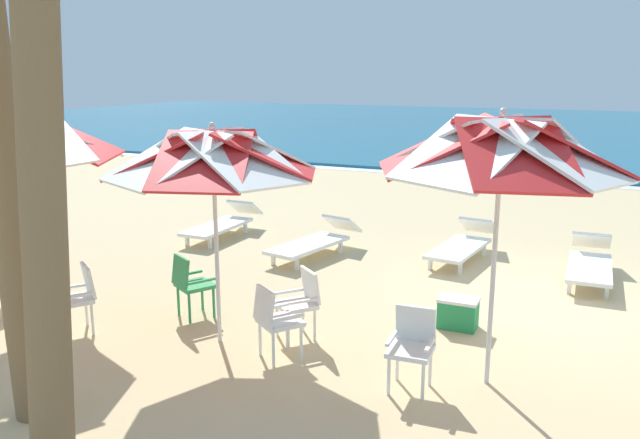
{
  "coord_description": "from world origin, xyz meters",
  "views": [
    {
      "loc": [
        0.73,
        -9.01,
        3.25
      ],
      "look_at": [
        -3.25,
        -0.19,
        1.0
      ],
      "focal_mm": 36.25,
      "sensor_mm": 36.0,
      "label": 1
    }
  ],
  "objects": [
    {
      "name": "sun_lounger_1",
      "position": [
        -1.47,
        1.93,
        0.28
      ],
      "size": [
        0.88,
        2.2,
        0.62
      ],
      "color": "white",
      "rests_on": "ground"
    },
    {
      "name": "beach_umbrella_1",
      "position": [
        -3.43,
        -2.79,
        2.29
      ],
      "size": [
        2.53,
        2.53,
        2.67
      ],
      "color": "silver",
      "rests_on": "ground"
    },
    {
      "name": "sun_lounger_3",
      "position": [
        -6.16,
        1.55,
        0.28
      ],
      "size": [
        0.65,
        2.15,
        0.62
      ],
      "color": "white",
      "rests_on": "ground"
    },
    {
      "name": "plastic_chair_4",
      "position": [
        -5.19,
        -3.27,
        0.5
      ],
      "size": [
        0.62,
        0.63,
        0.87
      ],
      "color": "white",
      "rests_on": "ground"
    },
    {
      "name": "plastic_chair_3",
      "position": [
        -4.2,
        -2.28,
        0.5
      ],
      "size": [
        0.6,
        0.62,
        0.87
      ],
      "color": "#2D8C4C",
      "rests_on": "ground"
    },
    {
      "name": "sun_lounger_2",
      "position": [
        -3.92,
        1.06,
        0.28
      ],
      "size": [
        1.06,
        2.23,
        0.62
      ],
      "color": "white",
      "rests_on": "ground"
    },
    {
      "name": "plastic_chair_2",
      "position": [
        -2.57,
        -2.95,
        0.5
      ],
      "size": [
        0.62,
        0.63,
        0.87
      ],
      "color": "white",
      "rests_on": "ground"
    },
    {
      "name": "sea",
      "position": [
        0.0,
        29.25,
        0.05
      ],
      "size": [
        80.0,
        36.0,
        0.1
      ],
      "primitive_type": "cube",
      "color": "#19607F",
      "rests_on": "ground"
    },
    {
      "name": "sun_lounger_0",
      "position": [
        0.6,
        1.64,
        0.28
      ],
      "size": [
        0.68,
        2.16,
        0.62
      ],
      "color": "white",
      "rests_on": "ground"
    },
    {
      "name": "palm_tree_1",
      "position": [
        -3.29,
        -5.31,
        3.67
      ],
      "size": [
        3.13,
        3.25,
        6.18
      ],
      "color": "brown",
      "rests_on": "ground"
    },
    {
      "name": "beach_umbrella_0",
      "position": [
        -0.25,
        -2.54,
        2.5
      ],
      "size": [
        2.51,
        2.51,
        2.89
      ],
      "color": "silver",
      "rests_on": "ground"
    },
    {
      "name": "surf_foam",
      "position": [
        0.0,
        10.95,
        0.01
      ],
      "size": [
        80.0,
        0.7,
        0.01
      ],
      "primitive_type": "cube",
      "color": "white",
      "rests_on": "ground"
    },
    {
      "name": "beach_umbrella_2",
      "position": [
        -6.11,
        -3.04,
        2.35
      ],
      "size": [
        2.46,
        2.46,
        2.7
      ],
      "color": "silver",
      "rests_on": "ground"
    },
    {
      "name": "plastic_chair_0",
      "position": [
        -0.95,
        -2.97,
        0.5
      ],
      "size": [
        0.46,
        0.49,
        0.87
      ],
      "color": "white",
      "rests_on": "ground"
    },
    {
      "name": "ground_plane",
      "position": [
        0.0,
        0.0,
        0.0
      ],
      "size": [
        80.0,
        80.0,
        0.0
      ],
      "primitive_type": "plane",
      "color": "#D3B784"
    },
    {
      "name": "plastic_chair_1",
      "position": [
        -2.57,
        -2.28,
        0.5
      ],
      "size": [
        0.63,
        0.63,
        0.87
      ],
      "color": "white",
      "rests_on": "ground"
    },
    {
      "name": "cooler_box",
      "position": [
        -0.86,
        -1.17,
        0.2
      ],
      "size": [
        0.5,
        0.34,
        0.4
      ],
      "color": "#238C4C",
      "rests_on": "ground"
    }
  ]
}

